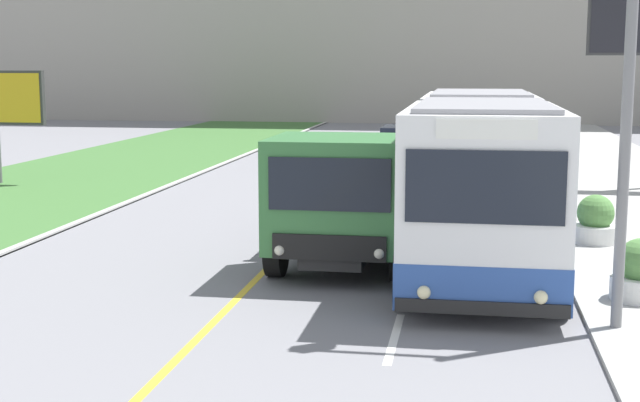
# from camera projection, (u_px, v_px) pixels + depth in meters

# --- Properties ---
(city_bus) EXTENTS (2.69, 11.45, 3.21)m
(city_bus) POSITION_uv_depth(u_px,v_px,m) (480.00, 174.00, 18.11)
(city_bus) COLOR white
(city_bus) RESTS_ON ground_plane
(dump_truck) EXTENTS (2.55, 6.88, 2.55)m
(dump_truck) POSITION_uv_depth(u_px,v_px,m) (346.00, 199.00, 17.09)
(dump_truck) COLOR black
(dump_truck) RESTS_ON ground_plane
(car_distant) EXTENTS (1.80, 4.30, 1.45)m
(car_distant) POSITION_uv_depth(u_px,v_px,m) (402.00, 146.00, 34.64)
(car_distant) COLOR #2D4784
(car_distant) RESTS_ON ground_plane
(traffic_light_mast) EXTENTS (2.28, 0.32, 6.04)m
(traffic_light_mast) POSITION_uv_depth(u_px,v_px,m) (582.00, 65.00, 12.42)
(traffic_light_mast) COLOR slate
(traffic_light_mast) RESTS_ON ground_plane
(planter_round_second) EXTENTS (0.97, 0.97, 1.03)m
(planter_round_second) POSITION_uv_depth(u_px,v_px,m) (595.00, 222.00, 18.90)
(planter_round_second) COLOR silver
(planter_round_second) RESTS_ON sidewalk_right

